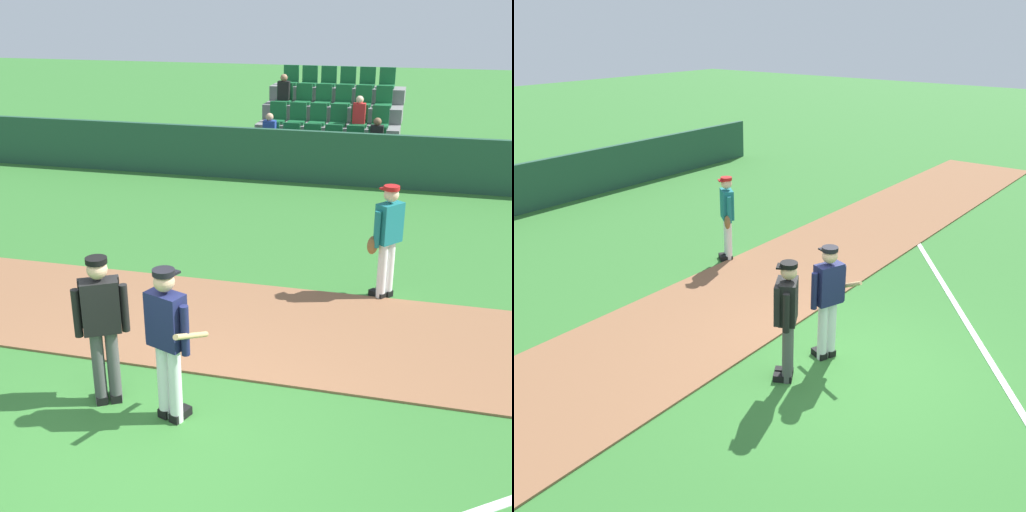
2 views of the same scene
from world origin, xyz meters
The scene contains 6 objects.
ground_plane centered at (0.00, 0.00, 0.00)m, with size 80.00×80.00×0.00m, color #33702D.
infield_dirt_path centered at (0.00, 2.67, 0.01)m, with size 28.00×2.74×0.03m, color brown.
foul_line_chalk centered at (3.00, -0.50, 0.01)m, with size 12.00×0.10×0.01m, color white.
batter_navy_jersey centered at (0.16, 0.39, 0.97)m, with size 0.60×0.80×1.76m.
umpire_home_plate centered at (-0.66, 0.52, 1.00)m, with size 0.54×0.45×1.76m.
runner_teal_jersey centered at (2.14, 4.11, 0.96)m, with size 0.52×0.54×1.76m.
Camera 2 is at (-6.31, -3.59, 4.67)m, focal length 41.05 mm.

